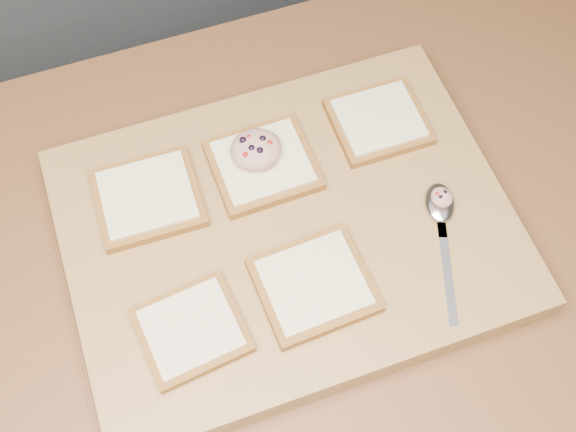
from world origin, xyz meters
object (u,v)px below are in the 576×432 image
Objects in this scene: bread_far_center at (263,165)px; cutting_board at (288,231)px; tuna_salad_dollop at (256,149)px; spoon at (441,213)px.

cutting_board is at bearing -87.64° from bread_far_center.
tuna_salad_dollop is at bearing 95.27° from cutting_board.
bread_far_center is (-0.00, 0.08, 0.03)m from cutting_board.
cutting_board is 4.21× the size of bread_far_center.
tuna_salad_dollop is 0.24m from spoon.
tuna_salad_dollop is at bearing 118.17° from bread_far_center.
bread_far_center reaches higher than spoon.
bread_far_center is at bearing 92.36° from cutting_board.
spoon is at bearing -15.91° from cutting_board.
bread_far_center is 0.70× the size of spoon.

